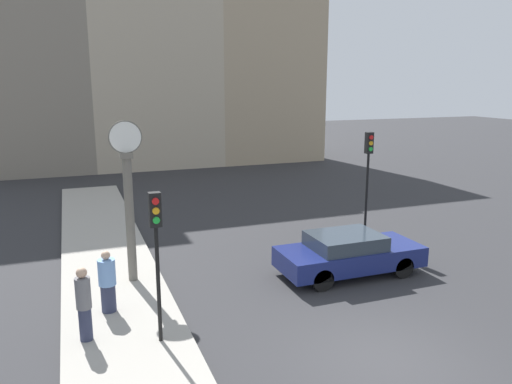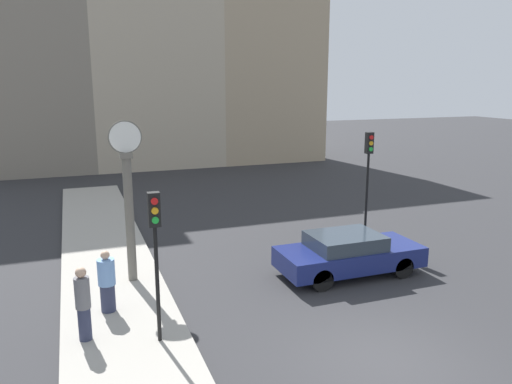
# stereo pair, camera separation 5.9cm
# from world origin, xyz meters

# --- Properties ---
(ground_plane) EXTENTS (120.00, 120.00, 0.00)m
(ground_plane) POSITION_xyz_m (0.00, 0.00, 0.00)
(ground_plane) COLOR #2D2D30
(sidewalk_corner) EXTENTS (2.87, 22.69, 0.13)m
(sidewalk_corner) POSITION_xyz_m (-5.12, 9.35, 0.06)
(sidewalk_corner) COLOR #A39E93
(sidewalk_corner) RESTS_ON ground_plane
(building_row) EXTENTS (24.21, 5.00, 18.57)m
(building_row) POSITION_xyz_m (-0.32, 27.75, 8.66)
(building_row) COLOR gray
(building_row) RESTS_ON ground_plane
(sedan_car) EXTENTS (4.48, 1.87, 1.33)m
(sedan_car) POSITION_xyz_m (1.85, 4.69, 0.69)
(sedan_car) COLOR navy
(sedan_car) RESTS_ON ground_plane
(traffic_light_near) EXTENTS (0.26, 0.24, 3.46)m
(traffic_light_near) POSITION_xyz_m (-4.40, 2.43, 2.62)
(traffic_light_near) COLOR black
(traffic_light_near) RESTS_ON sidewalk_corner
(traffic_light_far) EXTENTS (0.26, 0.24, 4.14)m
(traffic_light_far) POSITION_xyz_m (4.01, 7.11, 2.95)
(traffic_light_far) COLOR black
(traffic_light_far) RESTS_ON ground_plane
(street_clock) EXTENTS (0.93, 0.34, 4.72)m
(street_clock) POSITION_xyz_m (-4.54, 6.29, 2.60)
(street_clock) COLOR #666056
(street_clock) RESTS_ON sidewalk_corner
(pedestrian_blue_stripe) EXTENTS (0.44, 0.44, 1.62)m
(pedestrian_blue_stripe) POSITION_xyz_m (-5.38, 4.40, 0.92)
(pedestrian_blue_stripe) COLOR #2D334C
(pedestrian_blue_stripe) RESTS_ON sidewalk_corner
(pedestrian_grey_jacket) EXTENTS (0.34, 0.34, 1.75)m
(pedestrian_grey_jacket) POSITION_xyz_m (-5.99, 3.07, 1.01)
(pedestrian_grey_jacket) COLOR #2D334C
(pedestrian_grey_jacket) RESTS_ON sidewalk_corner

